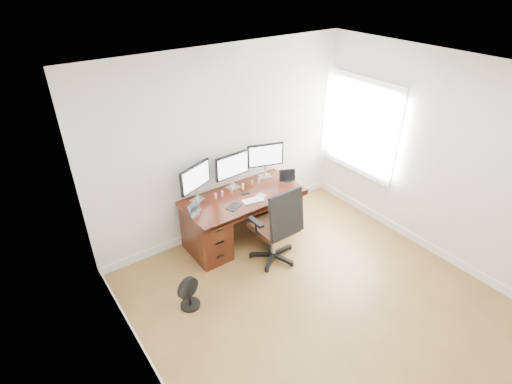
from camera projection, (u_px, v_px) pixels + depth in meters
ground at (331, 314)px, 4.68m from camera, size 4.50×4.50×0.00m
back_wall at (225, 145)px, 5.56m from camera, size 4.00×0.10×2.70m
right_wall at (448, 163)px, 5.06m from camera, size 0.10×4.50×2.70m
desk at (243, 215)px, 5.75m from camera, size 1.70×0.80×0.75m
office_chair at (276, 237)px, 5.33m from camera, size 0.66×0.62×1.16m
floor_fan at (189, 293)px, 4.70m from camera, size 0.29×0.24×0.41m
monitor_left at (195, 178)px, 5.27m from camera, size 0.53×0.23×0.53m
monitor_center at (232, 167)px, 5.57m from camera, size 0.55×0.15×0.53m
monitor_right at (265, 156)px, 5.86m from camera, size 0.53×0.20×0.53m
tablet_left at (194, 210)px, 5.08m from camera, size 0.24×0.18×0.19m
tablet_right at (288, 176)px, 5.85m from camera, size 0.24×0.17×0.19m
keyboard at (253, 200)px, 5.42m from camera, size 0.31×0.19×0.01m
trackpad at (261, 196)px, 5.53m from camera, size 0.15×0.15×0.01m
drawing_tablet at (234, 207)px, 5.29m from camera, size 0.25×0.21×0.01m
phone at (245, 193)px, 5.59m from camera, size 0.13×0.08×0.01m
figurine_pink at (216, 195)px, 5.45m from camera, size 0.04×0.04×0.09m
figurine_purple at (222, 193)px, 5.50m from camera, size 0.04×0.04×0.09m
figurine_orange at (232, 190)px, 5.58m from camera, size 0.04×0.04×0.09m
figurine_yellow at (243, 186)px, 5.67m from camera, size 0.04×0.04×0.09m
figurine_brown at (252, 183)px, 5.76m from camera, size 0.04×0.04×0.09m
figurine_blue at (259, 180)px, 5.82m from camera, size 0.04×0.04×0.09m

